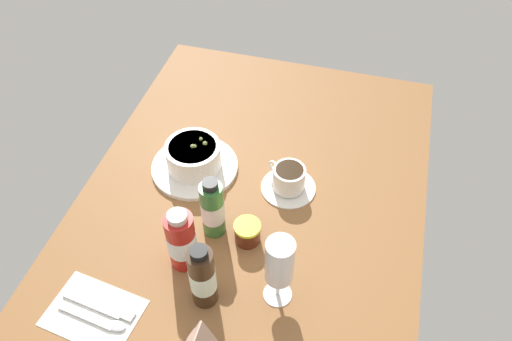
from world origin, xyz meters
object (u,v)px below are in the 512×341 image
Objects in this scene: wine_glass at (280,264)px; porridge_bowl at (194,158)px; cutlery_setting at (95,313)px; jam_jar at (247,232)px; sauce_bottle_green at (213,209)px; sauce_bottle_brown at (203,277)px; coffee_cup at (289,180)px; sauce_bottle_red at (182,240)px.

porridge_bowl is at bearing -135.26° from wine_glass.
cutlery_setting is 3.27× the size of jam_jar.
cutlery_setting is 36.49cm from jam_jar.
cutlery_setting is at bearing -44.09° from jam_jar.
sauce_bottle_brown is at bearing 12.20° from sauce_bottle_green.
sauce_bottle_green is at bearing -124.45° from wine_glass.
coffee_cup is at bearing -171.44° from wine_glass.
sauce_bottle_red is (26.83, -17.51, 4.65)cm from coffee_cup.
sauce_bottle_red is (9.10, -11.91, 5.04)cm from jam_jar.
cutlery_setting is 1.22× the size of sauce_bottle_red.
porridge_bowl is at bearing -146.98° from sauce_bottle_green.
coffee_cup is at bearing 162.46° from jam_jar.
sauce_bottle_red is at bearing 141.79° from cutlery_setting.
porridge_bowl is 28.24cm from sauce_bottle_red.
wine_glass is 18.20cm from jam_jar.
porridge_bowl is 1.62× the size of coffee_cup.
wine_glass is 1.12× the size of sauce_bottle_red.
porridge_bowl is at bearing 172.32° from cutlery_setting.
cutlery_setting is at bearing -65.45° from sauce_bottle_brown.
jam_jar is at bearing -17.54° from coffee_cup.
sauce_bottle_green is (17.17, 11.16, 3.96)cm from porridge_bowl.
cutlery_setting is 1.13× the size of sauce_bottle_brown.
sauce_bottle_red is at bearing 15.53° from porridge_bowl.
wine_glass is (-14.27, 35.38, 11.96)cm from cutlery_setting.
porridge_bowl is 20.86cm from sauce_bottle_green.
coffee_cup is at bearing 163.63° from sauce_bottle_brown.
jam_jar is at bearing 47.39° from porridge_bowl.
porridge_bowl is at bearing -90.26° from coffee_cup.
coffee_cup is 0.77× the size of sauce_bottle_brown.
sauce_bottle_brown is (17.30, 3.74, 0.58)cm from sauce_bottle_green.
jam_jar is at bearing 164.89° from sauce_bottle_brown.
sauce_bottle_brown is (34.47, 14.90, 4.54)cm from porridge_bowl.
sauce_bottle_red reaches higher than cutlery_setting.
coffee_cup reaches higher than cutlery_setting.
sauce_bottle_green is (-0.67, -8.23, 5.06)cm from jam_jar.
coffee_cup is 36.19cm from sauce_bottle_brown.
sauce_bottle_red is at bearing -52.61° from jam_jar.
sauce_bottle_green is at bearing 147.49° from cutlery_setting.
cutlery_setting is at bearing -68.03° from wine_glass.
porridge_bowl reaches higher than cutlery_setting.
porridge_bowl is 25.01cm from coffee_cup.
wine_glass is 22.57cm from sauce_bottle_red.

